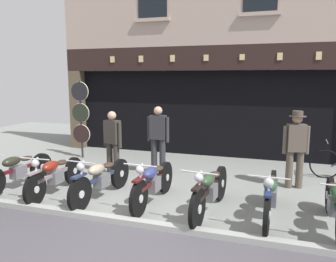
{
  "coord_description": "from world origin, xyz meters",
  "views": [
    {
      "loc": [
        2.02,
        -4.66,
        2.41
      ],
      "look_at": [
        -0.4,
        2.7,
        1.15
      ],
      "focal_mm": 35.74,
      "sensor_mm": 36.0,
      "label": 1
    }
  ],
  "objects": [
    {
      "name": "salesman_right",
      "position": [
        2.44,
        2.91,
        0.95
      ],
      "size": [
        0.55,
        0.36,
        1.7
      ],
      "rotation": [
        0.0,
        0.0,
        3.38
      ],
      "color": "brown",
      "rests_on": "ground"
    },
    {
      "name": "motorcycle_right",
      "position": [
        1.98,
        1.03,
        0.43
      ],
      "size": [
        0.62,
        2.04,
        0.93
      ],
      "rotation": [
        0.0,
        0.0,
        3.09
      ],
      "color": "black",
      "rests_on": "ground"
    },
    {
      "name": "shopkeeper_center",
      "position": [
        -0.72,
        2.92,
        0.95
      ],
      "size": [
        0.56,
        0.25,
        1.7
      ],
      "rotation": [
        0.0,
        0.0,
        3.15
      ],
      "color": "#2D2D33",
      "rests_on": "ground"
    },
    {
      "name": "motorcycle_far_left",
      "position": [
        -3.27,
        0.97,
        0.42
      ],
      "size": [
        0.62,
        1.98,
        0.92
      ],
      "rotation": [
        0.0,
        0.0,
        3.07
      ],
      "color": "black",
      "rests_on": "ground"
    },
    {
      "name": "ground",
      "position": [
        0.0,
        -0.98,
        -0.04
      ],
      "size": [
        21.33,
        22.0,
        0.18
      ],
      "color": "gray"
    },
    {
      "name": "advert_board_far",
      "position": [
        2.49,
        5.4,
        1.67
      ],
      "size": [
        0.77,
        0.03,
        1.03
      ],
      "color": "silver"
    },
    {
      "name": "tyre_sign_pole",
      "position": [
        -3.51,
        3.88,
        1.33
      ],
      "size": [
        0.58,
        0.06,
        2.29
      ],
      "color": "#232328",
      "rests_on": "ground"
    },
    {
      "name": "advert_board_near",
      "position": [
        1.5,
        5.4,
        1.64
      ],
      "size": [
        0.77,
        0.03,
        0.97
      ],
      "color": "beige"
    },
    {
      "name": "motorcycle_far_right",
      "position": [
        2.97,
        0.95,
        0.43
      ],
      "size": [
        0.62,
        2.02,
        0.92
      ],
      "rotation": [
        0.0,
        0.0,
        3.12
      ],
      "color": "black",
      "rests_on": "ground"
    },
    {
      "name": "motorcycle_center",
      "position": [
        -0.16,
        1.07,
        0.43
      ],
      "size": [
        0.62,
        1.97,
        0.92
      ],
      "rotation": [
        0.0,
        0.0,
        3.11
      ],
      "color": "black",
      "rests_on": "ground"
    },
    {
      "name": "motorcycle_center_right",
      "position": [
        0.96,
        0.95,
        0.44
      ],
      "size": [
        0.62,
        2.09,
        0.93
      ],
      "rotation": [
        0.0,
        0.0,
        3.05
      ],
      "color": "black",
      "rests_on": "ground"
    },
    {
      "name": "motorcycle_center_left",
      "position": [
        -1.24,
        1.0,
        0.42
      ],
      "size": [
        0.62,
        2.06,
        0.92
      ],
      "rotation": [
        0.0,
        0.0,
        3.07
      ],
      "color": "black",
      "rests_on": "ground"
    },
    {
      "name": "shop_facade",
      "position": [
        -0.0,
        7.0,
        1.73
      ],
      "size": [
        9.63,
        4.42,
        6.43
      ],
      "color": "black",
      "rests_on": "ground"
    },
    {
      "name": "salesman_left",
      "position": [
        -1.81,
        2.6,
        0.87
      ],
      "size": [
        0.55,
        0.31,
        1.58
      ],
      "rotation": [
        0.0,
        0.0,
        2.9
      ],
      "color": "#38332D",
      "rests_on": "ground"
    },
    {
      "name": "motorcycle_left",
      "position": [
        -2.28,
        0.94,
        0.41
      ],
      "size": [
        0.62,
        1.95,
        0.91
      ],
      "rotation": [
        0.0,
        0.0,
        3.18
      ],
      "color": "black",
      "rests_on": "ground"
    }
  ]
}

